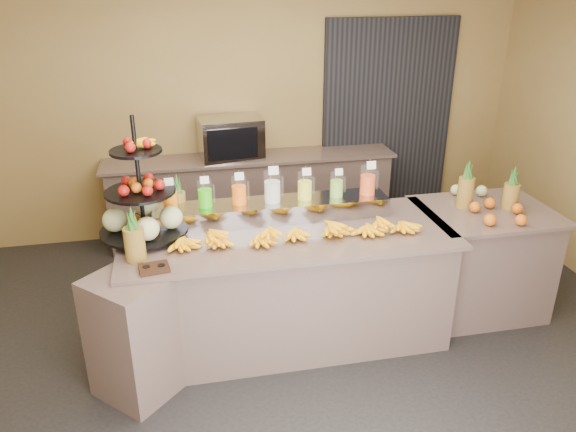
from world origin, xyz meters
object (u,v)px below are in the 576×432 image
object	(u,v)px
fruit_stand	(148,207)
banana_heap	(296,229)
oven_warmer	(230,138)
condiment_caddy	(154,268)
right_fruit_pile	(492,203)
pitcher_tray	(273,210)

from	to	relation	value
fruit_stand	banana_heap	bearing A→B (deg)	-32.06
fruit_stand	oven_warmer	world-z (taller)	fruit_stand
oven_warmer	fruit_stand	bearing A→B (deg)	-119.77
condiment_caddy	right_fruit_pile	xyz separation A→B (m)	(2.68, 0.42, 0.07)
banana_heap	condiment_caddy	bearing A→B (deg)	-164.03
oven_warmer	banana_heap	bearing A→B (deg)	-88.62
pitcher_tray	banana_heap	world-z (taller)	banana_heap
fruit_stand	right_fruit_pile	size ratio (longest dim) A/B	1.88
banana_heap	oven_warmer	bearing A→B (deg)	97.00
condiment_caddy	oven_warmer	size ratio (longest dim) A/B	0.30
banana_heap	right_fruit_pile	size ratio (longest dim) A/B	3.85
condiment_caddy	oven_warmer	bearing A→B (deg)	71.64
condiment_caddy	banana_heap	bearing A→B (deg)	15.97
right_fruit_pile	banana_heap	bearing A→B (deg)	-175.60
oven_warmer	condiment_caddy	bearing A→B (deg)	-113.98
fruit_stand	oven_warmer	distance (m)	1.96
fruit_stand	condiment_caddy	distance (m)	0.59
condiment_caddy	oven_warmer	xyz separation A→B (m)	(0.77, 2.33, 0.20)
fruit_stand	right_fruit_pile	distance (m)	2.71
pitcher_tray	condiment_caddy	bearing A→B (deg)	-144.08
right_fruit_pile	fruit_stand	bearing A→B (deg)	177.33
pitcher_tray	fruit_stand	bearing A→B (deg)	-172.98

